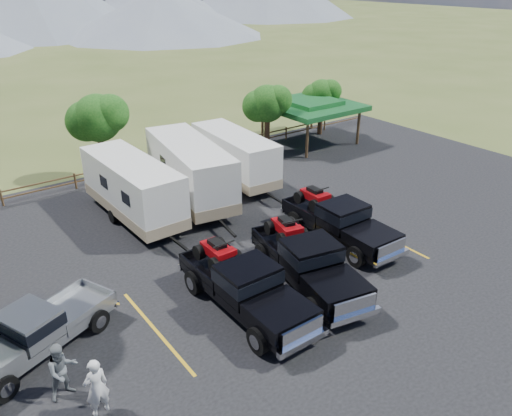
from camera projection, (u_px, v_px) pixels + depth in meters
ground at (356, 325)px, 18.09m from camera, size 320.00×320.00×0.00m
asphalt_lot at (302, 287)px, 20.26m from camera, size 44.00×34.00×0.04m
stall_lines at (286, 275)px, 20.98m from camera, size 12.12×5.50×0.01m
tree_ne_a at (267, 104)px, 33.75m from camera, size 3.11×2.92×4.76m
tree_ne_b at (321, 95)px, 37.85m from camera, size 2.77×2.59×4.27m
tree_north at (97, 118)px, 29.15m from camera, size 3.46×3.24×5.25m
rail_fence at (167, 159)px, 32.33m from camera, size 36.12×0.12×1.00m
pavilion at (311, 105)px, 36.20m from camera, size 6.20×6.20×3.22m
rig_left at (244, 284)px, 18.51m from camera, size 2.35×6.64×2.22m
rig_center at (307, 260)px, 20.07m from camera, size 3.42×6.96×2.23m
rig_right at (338, 220)px, 23.37m from camera, size 2.43×6.54×2.16m
trailer_left at (133, 189)px, 25.10m from camera, size 2.55×9.06×3.15m
trailer_center at (190, 171)px, 27.04m from camera, size 3.70×9.68×3.35m
trailer_right at (235, 157)px, 29.75m from camera, size 2.68×8.59×2.97m
pickup_silver at (36, 330)px, 16.41m from camera, size 5.98×3.89×1.72m
person_a at (96, 387)px, 14.08m from camera, size 0.75×0.53×1.94m
person_b at (62, 371)px, 14.69m from camera, size 0.98×0.79×1.88m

